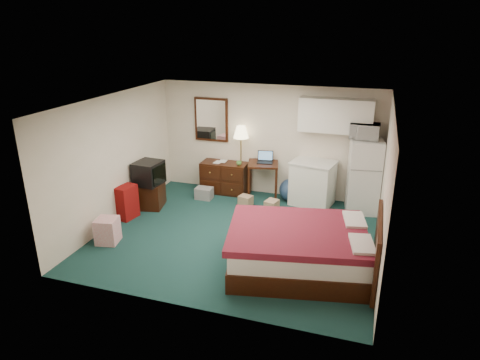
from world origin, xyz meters
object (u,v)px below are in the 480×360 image
(desk, at_px, (263,180))
(kitchen_counter, at_px, (312,184))
(suitcase, at_px, (127,202))
(floor_lamp, at_px, (241,160))
(fridge, at_px, (364,176))
(dresser, at_px, (224,177))
(bed, at_px, (300,250))
(tv_stand, at_px, (150,195))

(desk, bearing_deg, kitchen_counter, -14.51)
(suitcase, bearing_deg, floor_lamp, 58.32)
(kitchen_counter, bearing_deg, fridge, 9.66)
(suitcase, bearing_deg, dresser, 64.05)
(bed, bearing_deg, desk, 105.03)
(desk, relative_size, tv_stand, 1.40)
(kitchen_counter, height_order, bed, kitchen_counter)
(kitchen_counter, relative_size, tv_stand, 1.59)
(kitchen_counter, distance_m, suitcase, 3.91)
(floor_lamp, relative_size, suitcase, 2.31)
(dresser, relative_size, floor_lamp, 0.67)
(desk, height_order, tv_stand, desk)
(floor_lamp, bearing_deg, tv_stand, -140.43)
(desk, distance_m, bed, 3.03)
(kitchen_counter, height_order, tv_stand, kitchen_counter)
(dresser, height_order, suitcase, dresser)
(dresser, distance_m, floor_lamp, 0.58)
(fridge, relative_size, suitcase, 2.24)
(suitcase, bearing_deg, kitchen_counter, 38.27)
(desk, distance_m, tv_stand, 2.50)
(dresser, relative_size, tv_stand, 1.80)
(dresser, height_order, desk, desk)
(desk, xyz_separation_m, tv_stand, (-2.18, -1.22, -0.14))
(kitchen_counter, bearing_deg, dresser, -170.66)
(suitcase, bearing_deg, bed, -2.94)
(fridge, height_order, suitcase, fridge)
(dresser, height_order, floor_lamp, floor_lamp)
(bed, xyz_separation_m, suitcase, (-3.67, 0.84, -0.00))
(desk, bearing_deg, suitcase, -154.56)
(floor_lamp, xyz_separation_m, kitchen_counter, (1.67, -0.14, -0.33))
(tv_stand, bearing_deg, suitcase, -114.93)
(floor_lamp, bearing_deg, desk, -12.22)
(dresser, relative_size, kitchen_counter, 1.13)
(dresser, bearing_deg, desk, -3.71)
(floor_lamp, relative_size, bed, 0.73)
(dresser, distance_m, desk, 0.94)
(fridge, distance_m, suitcase, 4.86)
(floor_lamp, height_order, desk, floor_lamp)
(fridge, distance_m, tv_stand, 4.52)
(bed, relative_size, tv_stand, 3.69)
(dresser, xyz_separation_m, kitchen_counter, (2.05, -0.07, 0.11))
(fridge, bearing_deg, kitchen_counter, 170.47)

